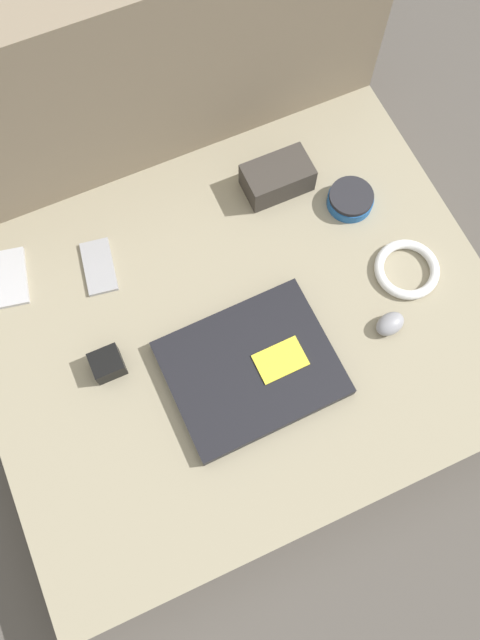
{
  "coord_description": "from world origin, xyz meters",
  "views": [
    {
      "loc": [
        -0.16,
        -0.36,
        1.25
      ],
      "look_at": [
        0.0,
        0.0,
        0.16
      ],
      "focal_mm": 35.0,
      "sensor_mm": 36.0,
      "label": 1
    }
  ],
  "objects_px": {
    "computer_mouse": "(390,324)",
    "speaker_puck": "(350,199)",
    "charger_brick": "(107,364)",
    "laptop": "(252,368)",
    "camera_pouch": "(277,178)",
    "phone_black": "(10,278)",
    "phone_silver": "(99,267)"
  },
  "relations": [
    {
      "from": "computer_mouse",
      "to": "speaker_puck",
      "type": "height_order",
      "value": "same"
    },
    {
      "from": "charger_brick",
      "to": "speaker_puck",
      "type": "bearing_deg",
      "value": 12.58
    },
    {
      "from": "speaker_puck",
      "to": "charger_brick",
      "type": "relative_size",
      "value": 1.67
    },
    {
      "from": "laptop",
      "to": "camera_pouch",
      "type": "height_order",
      "value": "camera_pouch"
    },
    {
      "from": "laptop",
      "to": "camera_pouch",
      "type": "bearing_deg",
      "value": 56.76
    },
    {
      "from": "speaker_puck",
      "to": "camera_pouch",
      "type": "height_order",
      "value": "camera_pouch"
    },
    {
      "from": "phone_black",
      "to": "camera_pouch",
      "type": "distance_m",
      "value": 0.56
    },
    {
      "from": "laptop",
      "to": "phone_black",
      "type": "height_order",
      "value": "laptop"
    },
    {
      "from": "phone_silver",
      "to": "speaker_puck",
      "type": "bearing_deg",
      "value": 1.37
    },
    {
      "from": "laptop",
      "to": "phone_silver",
      "type": "distance_m",
      "value": 0.36
    },
    {
      "from": "speaker_puck",
      "to": "phone_silver",
      "type": "xyz_separation_m",
      "value": [
        -0.51,
        0.07,
        -0.01
      ]
    },
    {
      "from": "laptop",
      "to": "phone_silver",
      "type": "xyz_separation_m",
      "value": [
        -0.19,
        0.31,
        -0.01
      ]
    },
    {
      "from": "phone_black",
      "to": "charger_brick",
      "type": "distance_m",
      "value": 0.27
    },
    {
      "from": "speaker_puck",
      "to": "camera_pouch",
      "type": "relative_size",
      "value": 0.69
    },
    {
      "from": "laptop",
      "to": "charger_brick",
      "type": "xyz_separation_m",
      "value": [
        -0.24,
        0.11,
        0.01
      ]
    },
    {
      "from": "speaker_puck",
      "to": "camera_pouch",
      "type": "xyz_separation_m",
      "value": [
        -0.12,
        0.1,
        0.02
      ]
    },
    {
      "from": "speaker_puck",
      "to": "phone_silver",
      "type": "bearing_deg",
      "value": 171.95
    },
    {
      "from": "laptop",
      "to": "charger_brick",
      "type": "bearing_deg",
      "value": 153.35
    },
    {
      "from": "camera_pouch",
      "to": "charger_brick",
      "type": "bearing_deg",
      "value": -153.41
    },
    {
      "from": "phone_silver",
      "to": "computer_mouse",
      "type": "bearing_deg",
      "value": -27.12
    },
    {
      "from": "laptop",
      "to": "computer_mouse",
      "type": "distance_m",
      "value": 0.27
    },
    {
      "from": "speaker_puck",
      "to": "camera_pouch",
      "type": "bearing_deg",
      "value": 140.44
    },
    {
      "from": "phone_black",
      "to": "charger_brick",
      "type": "relative_size",
      "value": 2.35
    },
    {
      "from": "phone_silver",
      "to": "phone_black",
      "type": "height_order",
      "value": "same"
    },
    {
      "from": "computer_mouse",
      "to": "phone_black",
      "type": "xyz_separation_m",
      "value": [
        -0.62,
        0.39,
        -0.01
      ]
    },
    {
      "from": "phone_black",
      "to": "speaker_puck",
      "type": "bearing_deg",
      "value": 1.75
    },
    {
      "from": "phone_silver",
      "to": "charger_brick",
      "type": "relative_size",
      "value": 2.19
    },
    {
      "from": "phone_black",
      "to": "computer_mouse",
      "type": "bearing_deg",
      "value": -20.01
    },
    {
      "from": "phone_black",
      "to": "camera_pouch",
      "type": "height_order",
      "value": "camera_pouch"
    },
    {
      "from": "computer_mouse",
      "to": "camera_pouch",
      "type": "distance_m",
      "value": 0.37
    },
    {
      "from": "phone_black",
      "to": "phone_silver",
      "type": "bearing_deg",
      "value": -4.31
    },
    {
      "from": "phone_black",
      "to": "charger_brick",
      "type": "height_order",
      "value": "charger_brick"
    }
  ]
}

